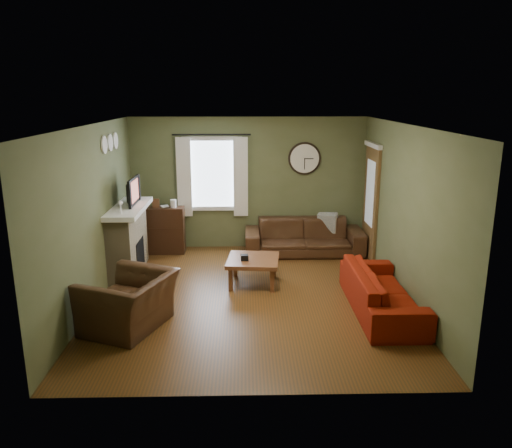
{
  "coord_description": "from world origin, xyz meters",
  "views": [
    {
      "loc": [
        -0.08,
        -7.15,
        3.04
      ],
      "look_at": [
        0.1,
        0.4,
        1.05
      ],
      "focal_mm": 35.0,
      "sensor_mm": 36.0,
      "label": 1
    }
  ],
  "objects_px": {
    "sofa_red": "(382,291)",
    "armchair": "(129,302)",
    "coffee_table": "(253,271)",
    "bookshelf": "(165,230)",
    "sofa_brown": "(304,237)"
  },
  "relations": [
    {
      "from": "coffee_table",
      "to": "sofa_brown",
      "type": "bearing_deg",
      "value": 57.62
    },
    {
      "from": "bookshelf",
      "to": "sofa_red",
      "type": "distance_m",
      "value": 4.49
    },
    {
      "from": "bookshelf",
      "to": "sofa_red",
      "type": "height_order",
      "value": "bookshelf"
    },
    {
      "from": "sofa_brown",
      "to": "armchair",
      "type": "bearing_deg",
      "value": -130.55
    },
    {
      "from": "bookshelf",
      "to": "sofa_brown",
      "type": "distance_m",
      "value": 2.71
    },
    {
      "from": "sofa_red",
      "to": "coffee_table",
      "type": "height_order",
      "value": "sofa_red"
    },
    {
      "from": "armchair",
      "to": "coffee_table",
      "type": "bearing_deg",
      "value": 154.84
    },
    {
      "from": "sofa_brown",
      "to": "coffee_table",
      "type": "height_order",
      "value": "sofa_brown"
    },
    {
      "from": "sofa_red",
      "to": "armchair",
      "type": "height_order",
      "value": "armchair"
    },
    {
      "from": "bookshelf",
      "to": "sofa_brown",
      "type": "height_order",
      "value": "bookshelf"
    },
    {
      "from": "armchair",
      "to": "coffee_table",
      "type": "distance_m",
      "value": 2.27
    },
    {
      "from": "armchair",
      "to": "coffee_table",
      "type": "relative_size",
      "value": 1.37
    },
    {
      "from": "sofa_brown",
      "to": "armchair",
      "type": "relative_size",
      "value": 2.03
    },
    {
      "from": "sofa_brown",
      "to": "armchair",
      "type": "distance_m",
      "value": 4.13
    },
    {
      "from": "bookshelf",
      "to": "sofa_brown",
      "type": "relative_size",
      "value": 0.4
    }
  ]
}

